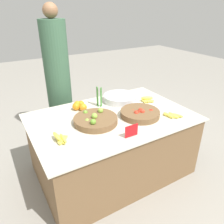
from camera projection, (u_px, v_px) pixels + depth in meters
ground_plane at (112, 169)px, 2.42m from camera, size 12.00×12.00×0.00m
market_table at (112, 144)px, 2.28m from camera, size 1.56×1.04×0.65m
lime_bowl at (95, 120)px, 2.00m from camera, size 0.40×0.40×0.10m
tomato_basket at (140, 113)px, 2.13m from camera, size 0.38×0.38×0.09m
orange_pile at (79, 106)px, 2.27m from camera, size 0.15×0.18×0.08m
metal_bowl at (120, 98)px, 2.46m from camera, size 0.37×0.37×0.07m
price_sign at (131, 131)px, 1.79m from camera, size 0.12×0.01×0.11m
veg_bundle at (99, 97)px, 2.31m from camera, size 0.05×0.07×0.21m
banana_bunch_front_center at (60, 138)px, 1.74m from camera, size 0.12×0.18×0.06m
banana_bunch_middle_left at (147, 100)px, 2.45m from camera, size 0.16×0.15×0.06m
banana_bunch_middle_right at (172, 115)px, 2.12m from camera, size 0.15×0.17×0.03m
vendor_person at (59, 84)px, 2.61m from camera, size 0.29×0.29×1.66m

